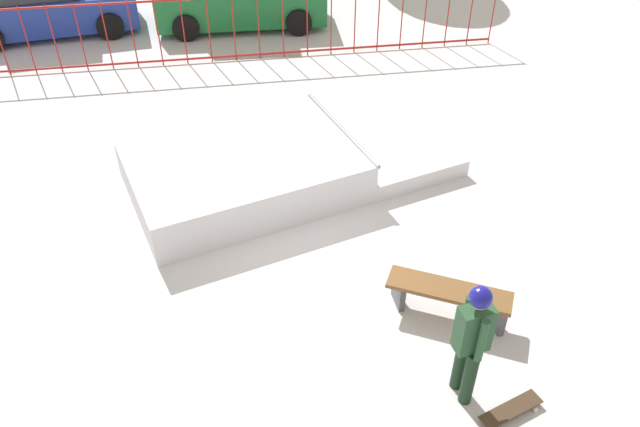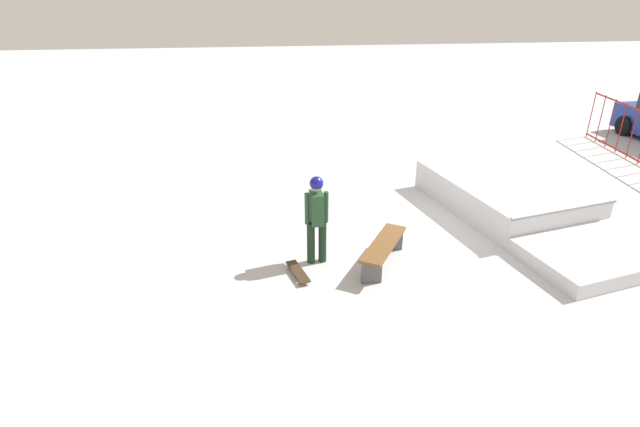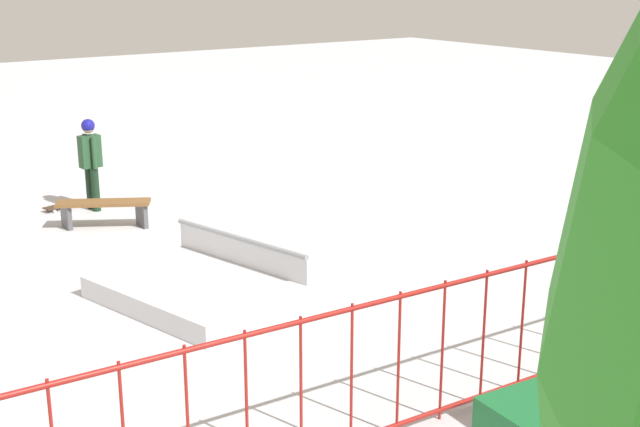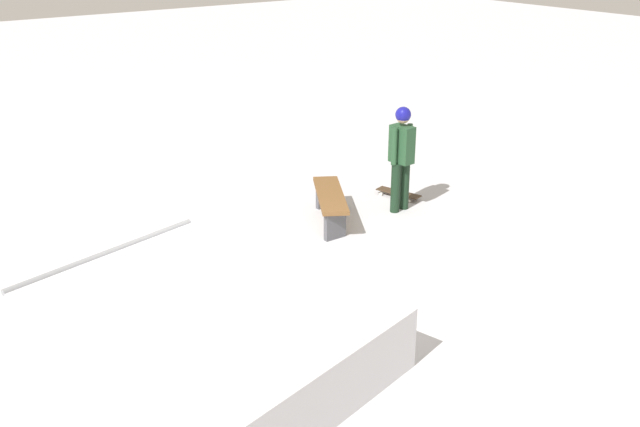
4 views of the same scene
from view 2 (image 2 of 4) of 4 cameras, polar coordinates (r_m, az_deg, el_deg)
name	(u,v)px [view 2 (image 2 of 4)]	position (r m, az deg, el deg)	size (l,w,h in m)	color
ground_plane	(454,222)	(11.59, 14.74, -0.90)	(60.00, 60.00, 0.00)	silver
skate_ramp	(518,202)	(12.24, 21.26, 1.22)	(5.86, 3.78, 0.74)	silver
skater	(317,214)	(9.24, -0.38, -0.01)	(0.40, 0.44, 1.73)	black
skateboard	(298,272)	(9.26, -2.49, -6.53)	(0.82, 0.42, 0.09)	#3F2D1E
park_bench	(383,248)	(9.49, 7.12, -3.90)	(1.58, 1.16, 0.48)	brown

